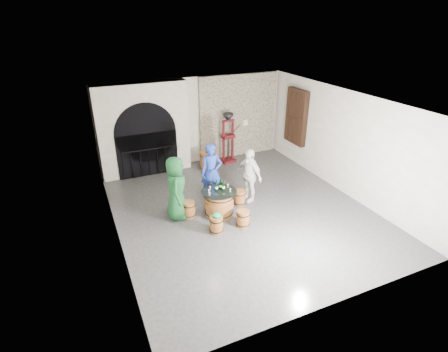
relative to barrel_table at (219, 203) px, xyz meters
name	(u,v)px	position (x,y,z in m)	size (l,w,h in m)	color
ground	(241,210)	(0.69, -0.02, -0.38)	(8.00, 8.00, 0.00)	#2F3032
wall_back	(194,121)	(0.69, 3.98, 1.22)	(8.00, 8.00, 0.00)	beige
wall_front	(342,239)	(0.69, -4.02, 1.22)	(8.00, 8.00, 0.00)	beige
wall_left	(111,183)	(-2.81, -0.02, 1.22)	(8.00, 8.00, 0.00)	beige
wall_right	(343,142)	(4.19, -0.02, 1.22)	(8.00, 8.00, 0.00)	beige
ceiling	(244,102)	(0.69, -0.02, 2.82)	(8.00, 8.00, 0.00)	beige
stone_facing_panel	(239,116)	(2.49, 3.92, 1.22)	(3.20, 0.12, 3.18)	#A29781
arched_opening	(144,130)	(-1.21, 3.72, 1.20)	(3.10, 0.60, 3.19)	beige
shuttered_window	(296,117)	(4.07, 2.38, 1.42)	(0.23, 1.10, 2.00)	black
barrel_table	(219,203)	(0.00, 0.00, 0.00)	(1.00, 1.00, 0.77)	brown
barrel_stool_left	(189,209)	(-0.81, 0.28, -0.15)	(0.37, 0.37, 0.46)	brown
barrel_stool_far	(213,194)	(0.15, 0.84, -0.15)	(0.37, 0.37, 0.46)	brown
barrel_stool_right	(240,197)	(0.80, 0.31, -0.15)	(0.37, 0.37, 0.46)	brown
barrel_stool_near_right	(243,218)	(0.37, -0.78, -0.15)	(0.37, 0.37, 0.46)	brown
barrel_stool_near_left	(216,224)	(-0.40, -0.76, -0.15)	(0.37, 0.37, 0.46)	brown
green_cap	(216,215)	(-0.40, -0.76, 0.13)	(0.26, 0.22, 0.12)	#0C8851
person_green	(176,188)	(-1.12, 0.38, 0.53)	(0.89, 0.58, 1.82)	#13441F
person_blue	(212,172)	(0.19, 1.03, 0.50)	(0.64, 0.42, 1.76)	#1C349C
person_white	(249,175)	(1.17, 0.45, 0.46)	(0.98, 0.41, 1.68)	silver
wine_bottle_left	(217,187)	(-0.06, 0.04, 0.52)	(0.08, 0.08, 0.32)	black
wine_bottle_center	(223,186)	(0.12, -0.01, 0.52)	(0.08, 0.08, 0.32)	black
wine_bottle_right	(221,185)	(0.08, 0.09, 0.52)	(0.08, 0.08, 0.32)	black
tasting_glass_a	(210,194)	(-0.33, -0.12, 0.44)	(0.05, 0.05, 0.10)	#CA6927
tasting_glass_b	(228,186)	(0.32, 0.11, 0.44)	(0.05, 0.05, 0.10)	#CA6927
tasting_glass_c	(210,188)	(-0.19, 0.19, 0.44)	(0.05, 0.05, 0.10)	#CA6927
tasting_glass_d	(223,186)	(0.18, 0.15, 0.44)	(0.05, 0.05, 0.10)	#CA6927
tasting_glass_e	(230,190)	(0.26, -0.17, 0.44)	(0.05, 0.05, 0.10)	#CA6927
tasting_glass_f	(209,191)	(-0.30, 0.03, 0.44)	(0.05, 0.05, 0.10)	#CA6927
side_barrel	(207,161)	(0.82, 3.06, -0.03)	(0.53, 0.53, 0.71)	brown
corking_press	(228,134)	(1.85, 3.46, 0.73)	(0.80, 0.48, 1.90)	#510D12
control_box	(245,122)	(2.74, 3.84, 0.97)	(0.18, 0.10, 0.22)	silver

